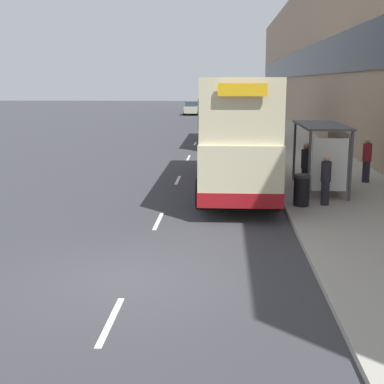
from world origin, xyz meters
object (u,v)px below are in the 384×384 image
at_px(double_decker_bus_ahead, 232,110).
at_px(pedestrian_2, 367,160).
at_px(pedestrian_at_shelter, 306,167).
at_px(car_0, 192,108).
at_px(litter_bin, 302,190).
at_px(pedestrian_1, 326,180).
at_px(double_decker_bus_near, 237,131).
at_px(bus_shelter, 327,145).

xyz_separation_m(double_decker_bus_ahead, pedestrian_2, (5.32, -14.97, -1.21)).
distance_m(pedestrian_at_shelter, pedestrian_2, 3.36).
distance_m(car_0, litter_bin, 52.45).
distance_m(pedestrian_1, litter_bin, 0.88).
bearing_deg(double_decker_bus_near, bus_shelter, -18.53).
distance_m(double_decker_bus_ahead, pedestrian_1, 19.53).
xyz_separation_m(double_decker_bus_ahead, car_0, (-4.71, 32.58, -1.43)).
relative_size(car_0, litter_bin, 4.29).
relative_size(bus_shelter, pedestrian_1, 2.50).
distance_m(double_decker_bus_near, pedestrian_1, 4.66).
bearing_deg(pedestrian_at_shelter, pedestrian_2, 35.00).
bearing_deg(car_0, double_decker_bus_near, 95.57).
relative_size(double_decker_bus_ahead, pedestrian_at_shelter, 5.91).
relative_size(double_decker_bus_near, pedestrian_2, 6.20).
bearing_deg(double_decker_bus_near, car_0, 95.57).
relative_size(double_decker_bus_near, litter_bin, 10.77).
height_order(pedestrian_at_shelter, litter_bin, pedestrian_at_shelter).
height_order(double_decker_bus_near, double_decker_bus_ahead, same).
relative_size(pedestrian_at_shelter, litter_bin, 1.71).
relative_size(bus_shelter, pedestrian_2, 2.30).
relative_size(double_decker_bus_near, double_decker_bus_ahead, 1.07).
relative_size(pedestrian_2, litter_bin, 1.74).
bearing_deg(double_decker_bus_ahead, pedestrian_1, -81.47).
bearing_deg(pedestrian_2, litter_bin, -125.95).
height_order(double_decker_bus_near, pedestrian_2, double_decker_bus_near).
bearing_deg(pedestrian_2, double_decker_bus_near, -170.66).
bearing_deg(pedestrian_at_shelter, bus_shelter, -4.21).
height_order(pedestrian_1, litter_bin, pedestrian_1).
xyz_separation_m(bus_shelter, pedestrian_1, (-0.42, -2.32, -0.88)).
height_order(bus_shelter, pedestrian_at_shelter, bus_shelter).
xyz_separation_m(double_decker_bus_near, double_decker_bus_ahead, (-0.01, 15.84, -0.00)).
height_order(car_0, pedestrian_2, pedestrian_2).
distance_m(car_0, pedestrian_at_shelter, 50.01).
xyz_separation_m(pedestrian_2, litter_bin, (-3.24, -4.46, -0.40)).
relative_size(double_decker_bus_ahead, pedestrian_2, 5.81).
relative_size(double_decker_bus_ahead, car_0, 2.35).
bearing_deg(pedestrian_at_shelter, double_decker_bus_ahead, 98.67).
xyz_separation_m(pedestrian_1, pedestrian_2, (2.43, 4.30, 0.08)).
relative_size(double_decker_bus_near, car_0, 2.51).
bearing_deg(double_decker_bus_near, pedestrian_at_shelter, -22.31).
xyz_separation_m(bus_shelter, litter_bin, (-1.22, -2.48, -1.21)).
height_order(pedestrian_at_shelter, pedestrian_2, pedestrian_2).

